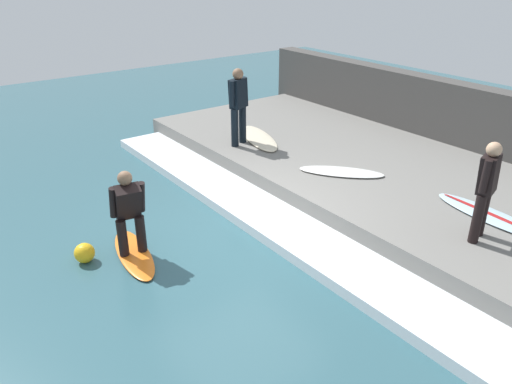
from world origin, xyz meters
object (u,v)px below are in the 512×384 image
(surfboard_waiting_near, at_px, (259,138))
(surfboard_waiting_far, at_px, (490,216))
(surfer_waiting_far, at_px, (486,186))
(surfboard_spare, at_px, (341,172))
(surfer_waiting_near, at_px, (238,103))
(surfer_riding, at_px, (129,209))
(surfboard_riding, at_px, (134,254))
(marker_buoy, at_px, (84,253))

(surfboard_waiting_near, distance_m, surfboard_waiting_far, 5.28)
(surfboard_waiting_near, height_order, surfer_waiting_far, surfer_waiting_far)
(surfboard_waiting_near, bearing_deg, surfboard_waiting_far, -82.70)
(surfboard_waiting_near, xyz_separation_m, surfboard_spare, (0.07, -2.54, 0.00))
(surfboard_spare, bearing_deg, surfer_waiting_near, 103.81)
(surfer_waiting_near, bearing_deg, surfboard_waiting_near, -0.49)
(surfboard_waiting_far, bearing_deg, surfboard_waiting_near, 97.30)
(surfboard_waiting_near, relative_size, surfboard_spare, 1.27)
(surfboard_waiting_far, bearing_deg, surfer_waiting_far, -164.36)
(surfer_riding, height_order, surfboard_waiting_far, surfer_riding)
(surfboard_waiting_near, bearing_deg, surfer_waiting_far, -91.17)
(surfboard_riding, xyz_separation_m, marker_buoy, (-0.66, 0.29, 0.12))
(surfer_riding, distance_m, surfboard_spare, 4.20)
(surfer_riding, relative_size, surfer_waiting_near, 0.82)
(surfboard_riding, bearing_deg, surfboard_waiting_near, 28.14)
(surfer_waiting_far, bearing_deg, surfboard_spare, 86.37)
(surfboard_riding, xyz_separation_m, surfer_waiting_far, (3.99, -3.27, 1.27))
(surfer_riding, distance_m, surfer_waiting_near, 4.21)
(marker_buoy, bearing_deg, surfboard_riding, -23.26)
(surfer_riding, xyz_separation_m, surfboard_spare, (4.17, -0.35, -0.33))
(surfboard_riding, height_order, marker_buoy, marker_buoy)
(surfboard_riding, height_order, surfer_waiting_far, surfer_waiting_far)
(surfboard_riding, relative_size, surfboard_waiting_near, 0.84)
(surfboard_riding, relative_size, marker_buoy, 5.44)
(surfboard_waiting_far, bearing_deg, surfer_waiting_near, 103.11)
(surfer_riding, distance_m, surfboard_waiting_near, 4.66)
(surfboard_riding, relative_size, surfer_waiting_far, 1.12)
(surfboard_waiting_near, relative_size, marker_buoy, 6.46)
(surfer_waiting_near, height_order, surfer_waiting_far, surfer_waiting_near)
(surfer_waiting_near, xyz_separation_m, marker_buoy, (-4.21, -1.91, -1.24))
(surfboard_spare, xyz_separation_m, marker_buoy, (-4.83, 0.63, -0.33))
(surfer_riding, height_order, marker_buoy, surfer_riding)
(surfboard_riding, bearing_deg, surfboard_spare, -4.76)
(surfer_waiting_far, height_order, surfboard_spare, surfer_waiting_far)
(surfer_waiting_far, bearing_deg, marker_buoy, 142.60)
(surfer_waiting_near, relative_size, marker_buoy, 5.41)
(surfboard_waiting_far, relative_size, marker_buoy, 6.43)
(surfboard_waiting_near, distance_m, surfer_waiting_far, 5.52)
(marker_buoy, bearing_deg, surfer_waiting_near, 24.42)
(surfer_riding, xyz_separation_m, marker_buoy, (-0.66, 0.29, -0.66))
(surfer_waiting_near, bearing_deg, surfboard_waiting_far, -76.89)
(surfboard_riding, bearing_deg, surfer_waiting_far, -39.36)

